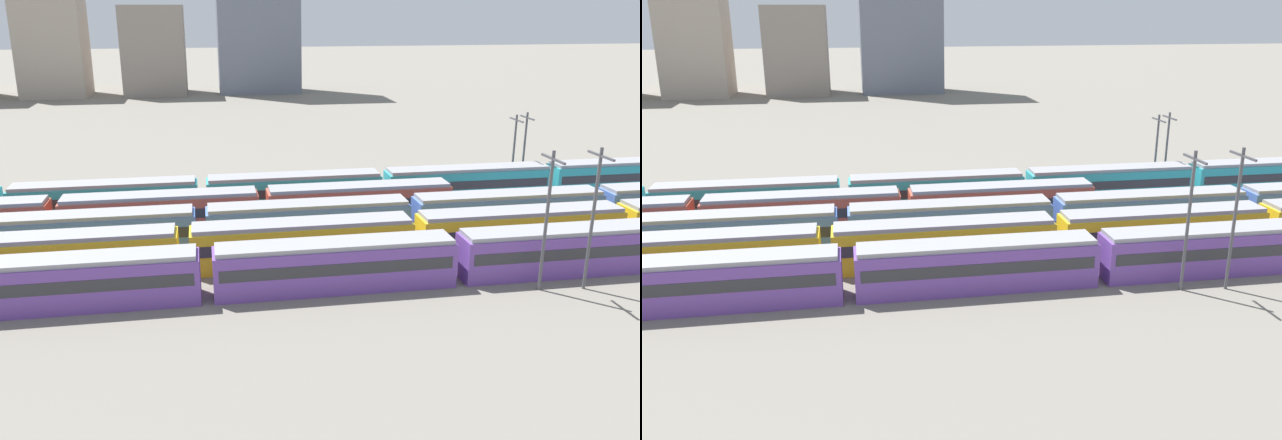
% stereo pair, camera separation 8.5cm
% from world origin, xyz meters
% --- Properties ---
extents(train_track_0, '(93.60, 3.06, 3.75)m').
position_xyz_m(train_track_0, '(26.95, 0.00, 1.90)').
color(train_track_0, '#6B429E').
rests_on(train_track_0, ground_plane).
extents(train_track_1, '(93.60, 3.06, 3.75)m').
position_xyz_m(train_track_1, '(25.28, 5.20, 1.90)').
color(train_track_1, yellow).
rests_on(train_track_1, ground_plane).
extents(train_track_2, '(93.60, 3.06, 3.75)m').
position_xyz_m(train_track_2, '(26.58, 10.40, 1.90)').
color(train_track_2, '#4C70BC').
rests_on(train_track_2, ground_plane).
extents(train_track_3, '(55.80, 3.06, 3.75)m').
position_xyz_m(train_track_3, '(13.50, 15.60, 1.90)').
color(train_track_3, '#BC4C38').
rests_on(train_track_3, ground_plane).
extents(train_track_4, '(112.50, 3.06, 3.75)m').
position_xyz_m(train_track_4, '(36.18, 20.80, 1.90)').
color(train_track_4, teal).
rests_on(train_track_4, ground_plane).
extents(catenary_pole_0, '(0.24, 3.20, 10.60)m').
position_xyz_m(catenary_pole_0, '(41.95, -2.85, 5.86)').
color(catenary_pole_0, '#4C4C51').
rests_on(catenary_pole_0, ground_plane).
extents(catenary_pole_1, '(0.24, 3.20, 8.95)m').
position_xyz_m(catenary_pole_1, '(53.51, 23.86, 5.01)').
color(catenary_pole_1, '#4C4C51').
rests_on(catenary_pole_1, ground_plane).
extents(catenary_pole_2, '(0.24, 3.20, 10.78)m').
position_xyz_m(catenary_pole_2, '(45.36, -3.24, 5.95)').
color(catenary_pole_2, '#4C4C51').
rests_on(catenary_pole_2, ground_plane).
extents(catenary_pole_3, '(0.24, 3.20, 8.74)m').
position_xyz_m(catenary_pole_3, '(52.24, 23.81, 4.90)').
color(catenary_pole_3, '#4C4C51').
rests_on(catenary_pole_3, ground_plane).
extents(distant_building_1, '(14.57, 13.82, 22.26)m').
position_xyz_m(distant_building_1, '(-16.07, 120.96, 11.13)').
color(distant_building_1, '#A89989').
rests_on(distant_building_1, ground_plane).
extents(distant_building_2, '(14.37, 14.77, 20.59)m').
position_xyz_m(distant_building_2, '(6.79, 120.96, 10.29)').
color(distant_building_2, gray).
rests_on(distant_building_2, ground_plane).
extents(distant_building_3, '(19.49, 12.35, 43.55)m').
position_xyz_m(distant_building_3, '(31.54, 120.96, 21.78)').
color(distant_building_3, slate).
rests_on(distant_building_3, ground_plane).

